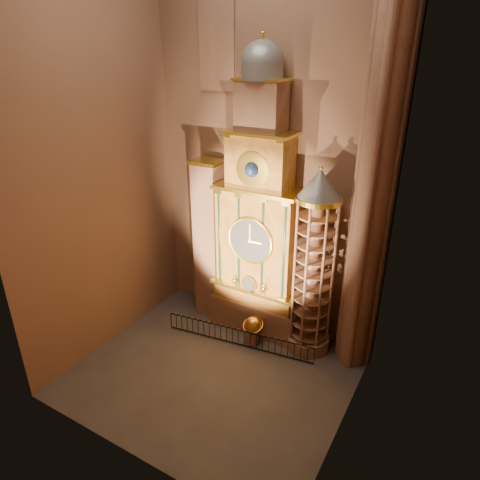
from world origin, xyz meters
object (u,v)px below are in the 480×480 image
Objects in this scene: astronomical_clock at (259,229)px; celestial_globe at (253,328)px; stair_turret at (313,267)px; portrait_tower at (210,241)px; iron_railing at (238,337)px.

celestial_globe is (0.58, -1.59, -5.61)m from astronomical_clock.
astronomical_clock is at bearing 109.87° from celestial_globe.
celestial_globe is at bearing -155.53° from stair_turret.
portrait_tower is (-3.40, 0.02, -1.53)m from astronomical_clock.
celestial_globe is at bearing -22.06° from portrait_tower.
astronomical_clock is 5.86m from celestial_globe.
celestial_globe is (-2.92, -1.33, -4.20)m from stair_turret.
astronomical_clock is at bearing 175.70° from stair_turret.
astronomical_clock reaches higher than portrait_tower.
portrait_tower reaches higher than iron_railing.
portrait_tower is 6.91m from stair_turret.
astronomical_clock is 3.73m from portrait_tower.
portrait_tower is 6.10m from iron_railing.
astronomical_clock is 6.50m from iron_railing.
celestial_globe reaches higher than iron_railing.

